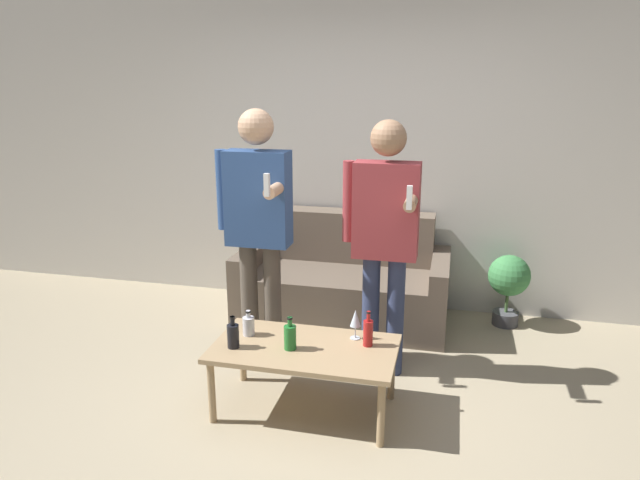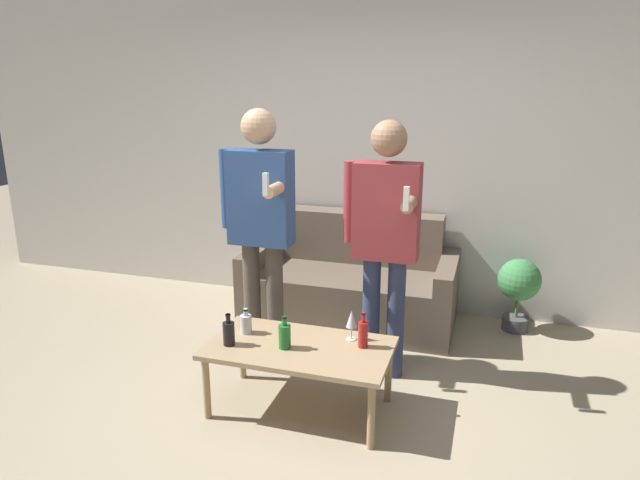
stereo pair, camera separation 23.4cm
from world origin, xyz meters
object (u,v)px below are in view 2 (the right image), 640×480
object	(u,v)px
bottle_orange	(229,333)
person_standing_right	(385,230)
coffee_table	(300,352)
couch	(351,284)
person_standing_left	(260,216)

from	to	relation	value
bottle_orange	person_standing_right	xyz separation A→B (m)	(0.79, 0.70, 0.52)
bottle_orange	coffee_table	bearing A→B (deg)	14.97
couch	person_standing_left	size ratio (longest dim) A/B	0.96
person_standing_left	couch	bearing A→B (deg)	62.97
coffee_table	person_standing_left	world-z (taller)	person_standing_left
couch	bottle_orange	bearing A→B (deg)	-103.27
coffee_table	person_standing_right	world-z (taller)	person_standing_right
person_standing_right	couch	bearing A→B (deg)	116.62
couch	person_standing_right	size ratio (longest dim) A/B	0.99
person_standing_left	person_standing_right	world-z (taller)	person_standing_left
person_standing_left	person_standing_right	xyz separation A→B (m)	(0.87, 0.01, -0.03)
coffee_table	bottle_orange	size ratio (longest dim) A/B	5.57
coffee_table	bottle_orange	bearing A→B (deg)	-165.03
couch	bottle_orange	xyz separation A→B (m)	(-0.37, -1.55, 0.19)
coffee_table	person_standing_left	size ratio (longest dim) A/B	0.62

